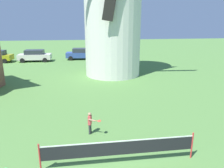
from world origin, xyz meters
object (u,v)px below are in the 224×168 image
Objects in this scene: parked_car_cream at (35,55)px; parked_car_blue at (81,54)px; player_far at (90,122)px; tennis_net at (119,148)px.

parked_car_cream is 6.27m from parked_car_blue.
parked_car_cream reaches higher than player_far.
parked_car_blue is at bearing 93.07° from tennis_net.
parked_car_blue is (-0.32, 21.53, 0.19)m from player_far.
parked_car_blue is at bearing 90.84° from player_far.
player_far is (-0.97, 2.49, -0.07)m from tennis_net.
parked_car_cream and parked_car_blue have the same top height.
player_far is 21.53m from parked_car_blue.
player_far is 0.26× the size of parked_car_cream.
player_far is at bearing -89.16° from parked_car_blue.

